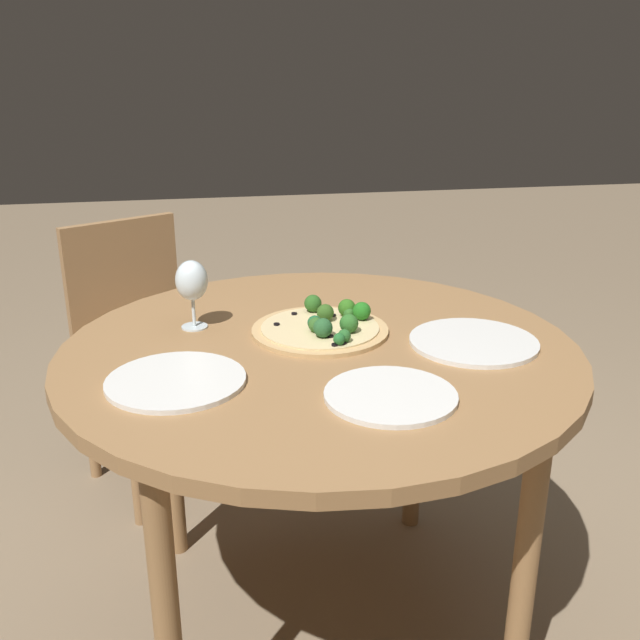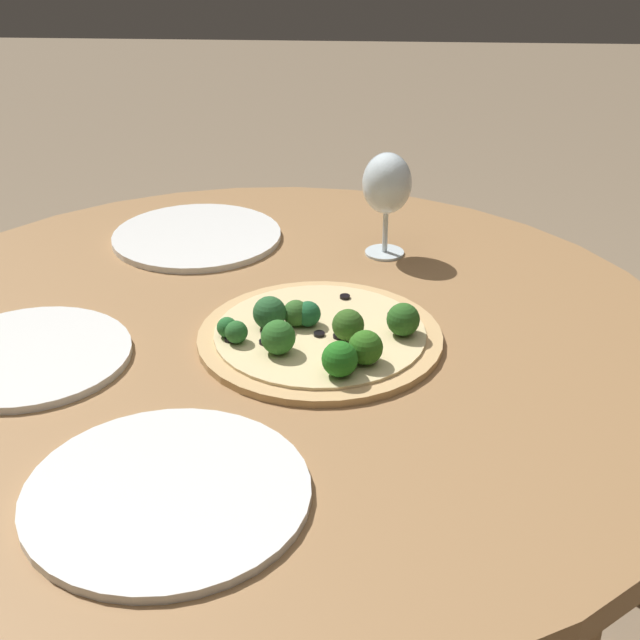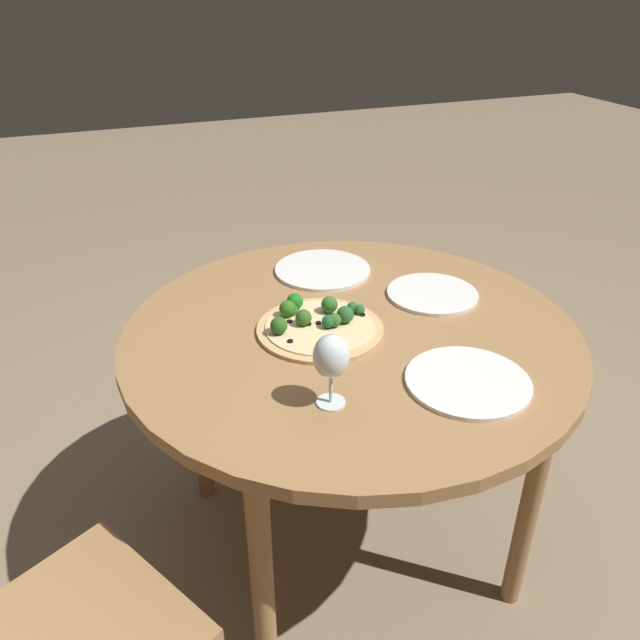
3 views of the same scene
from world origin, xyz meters
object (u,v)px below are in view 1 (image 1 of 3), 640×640
plate_near (391,395)px  plate_side (474,342)px  chair (145,343)px  pizza (325,326)px  plate_far (176,381)px  wine_glass (192,282)px

plate_near → plate_side: (0.22, -0.25, 0.00)m
chair → pizza: 0.89m
chair → plate_far: (-0.93, -0.12, 0.28)m
wine_glass → plate_far: wine_glass is taller
plate_side → chair: bearing=42.0°
plate_far → chair: bearing=7.3°
chair → pizza: size_ratio=2.76×
plate_far → wine_glass: bearing=-8.0°
pizza → plate_near: bearing=-171.3°
plate_far → plate_side: (0.08, -0.64, 0.00)m
plate_side → plate_far: bearing=97.4°
plate_near → plate_far: size_ratio=0.92×
pizza → wine_glass: (0.08, 0.29, 0.10)m
chair → wine_glass: size_ratio=5.35×
plate_far → plate_side: 0.64m
plate_far → plate_near: bearing=-109.6°
chair → pizza: (-0.71, -0.45, 0.29)m
wine_glass → plate_side: (-0.22, -0.60, -0.11)m
plate_far → plate_side: same height
pizza → plate_near: pizza is taller
plate_near → plate_side: 0.34m
chair → wine_glass: (-0.63, -0.16, 0.38)m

